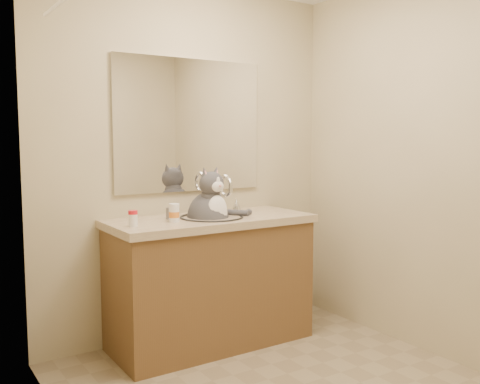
% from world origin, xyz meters
% --- Properties ---
extents(room, '(2.22, 2.52, 2.42)m').
position_xyz_m(room, '(0.00, 0.00, 1.20)').
color(room, gray).
rests_on(room, ground).
extents(vanity, '(1.34, 0.59, 1.12)m').
position_xyz_m(vanity, '(0.00, 0.96, 0.44)').
color(vanity, brown).
rests_on(vanity, ground).
extents(mirror, '(1.10, 0.02, 0.90)m').
position_xyz_m(mirror, '(0.00, 1.24, 1.45)').
color(mirror, white).
rests_on(mirror, room).
extents(shower_curtain, '(0.02, 1.30, 1.93)m').
position_xyz_m(shower_curtain, '(-1.05, 0.10, 1.03)').
color(shower_curtain, beige).
rests_on(shower_curtain, ground).
extents(cat, '(0.42, 0.33, 0.54)m').
position_xyz_m(cat, '(-0.00, 0.97, 0.86)').
color(cat, '#424247').
rests_on(cat, vanity).
extents(pill_bottle_redcap, '(0.06, 0.06, 0.09)m').
position_xyz_m(pill_bottle_redcap, '(-0.56, 0.89, 0.90)').
color(pill_bottle_redcap, white).
rests_on(pill_bottle_redcap, vanity).
extents(pill_bottle_orange, '(0.07, 0.07, 0.11)m').
position_xyz_m(pill_bottle_orange, '(-0.28, 0.92, 0.90)').
color(pill_bottle_orange, white).
rests_on(pill_bottle_orange, vanity).
extents(grey_canister, '(0.05, 0.05, 0.07)m').
position_xyz_m(grey_canister, '(-0.26, 1.03, 0.89)').
color(grey_canister, slate).
rests_on(grey_canister, vanity).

